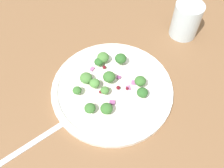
% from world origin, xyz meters
% --- Properties ---
extents(ground_plane, '(1.80, 1.80, 0.02)m').
position_xyz_m(ground_plane, '(0.00, 0.00, -0.01)').
color(ground_plane, brown).
extents(plate, '(0.29, 0.29, 0.02)m').
position_xyz_m(plate, '(-0.02, -0.00, 0.01)').
color(plate, white).
rests_on(plate, ground_plane).
extents(dressing_pool, '(0.17, 0.17, 0.00)m').
position_xyz_m(dressing_pool, '(-0.02, -0.00, 0.01)').
color(dressing_pool, white).
rests_on(dressing_pool, plate).
extents(broccoli_floret_0, '(0.03, 0.03, 0.03)m').
position_xyz_m(broccoli_floret_0, '(-0.10, 0.00, 0.03)').
color(broccoli_floret_0, '#8EB77A').
rests_on(broccoli_floret_0, plate).
extents(broccoli_floret_1, '(0.03, 0.03, 0.03)m').
position_xyz_m(broccoli_floret_1, '(-0.04, -0.01, 0.03)').
color(broccoli_floret_1, '#8EB77A').
rests_on(broccoli_floret_1, plate).
extents(broccoli_floret_2, '(0.02, 0.02, 0.02)m').
position_xyz_m(broccoli_floret_2, '(0.02, -0.07, 0.03)').
color(broccoli_floret_2, '#9EC684').
rests_on(broccoli_floret_2, plate).
extents(broccoli_floret_3, '(0.03, 0.03, 0.03)m').
position_xyz_m(broccoli_floret_3, '(-0.02, 0.07, 0.03)').
color(broccoli_floret_3, '#8EB77A').
rests_on(broccoli_floret_3, plate).
extents(broccoli_floret_4, '(0.03, 0.03, 0.03)m').
position_xyz_m(broccoli_floret_4, '(0.04, 0.01, 0.03)').
color(broccoli_floret_4, '#9EC684').
rests_on(broccoli_floret_4, plate).
extents(broccoli_floret_5, '(0.02, 0.02, 0.02)m').
position_xyz_m(broccoli_floret_5, '(-0.01, -0.04, 0.03)').
color(broccoli_floret_5, '#8EB77A').
rests_on(broccoli_floret_5, plate).
extents(broccoli_floret_6, '(0.03, 0.03, 0.03)m').
position_xyz_m(broccoli_floret_6, '(-0.04, 0.06, 0.04)').
color(broccoli_floret_6, '#8EB77A').
rests_on(broccoli_floret_6, plate).
extents(broccoli_floret_7, '(0.02, 0.02, 0.02)m').
position_xyz_m(broccoli_floret_7, '(-0.08, -0.05, 0.03)').
color(broccoli_floret_7, '#8EB77A').
rests_on(broccoli_floret_7, plate).
extents(broccoli_floret_8, '(0.03, 0.03, 0.03)m').
position_xyz_m(broccoli_floret_8, '(-0.02, -0.06, 0.03)').
color(broccoli_floret_8, '#9EC684').
rests_on(broccoli_floret_8, plate).
extents(broccoli_floret_9, '(0.03, 0.03, 0.03)m').
position_xyz_m(broccoli_floret_9, '(-0.09, -0.04, 0.03)').
color(broccoli_floret_9, '#8EB77A').
rests_on(broccoli_floret_9, plate).
extents(broccoli_floret_10, '(0.02, 0.02, 0.02)m').
position_xyz_m(broccoli_floret_10, '(-0.00, -0.01, 0.03)').
color(broccoli_floret_10, '#9EC684').
rests_on(broccoli_floret_10, plate).
extents(broccoli_floret_11, '(0.02, 0.02, 0.02)m').
position_xyz_m(broccoli_floret_11, '(0.05, -0.03, 0.03)').
color(broccoli_floret_11, '#ADD18E').
rests_on(broccoli_floret_11, plate).
extents(cranberry_0, '(0.01, 0.01, 0.01)m').
position_xyz_m(cranberry_0, '(-0.07, -0.03, 0.02)').
color(cranberry_0, maroon).
rests_on(cranberry_0, plate).
extents(cranberry_1, '(0.01, 0.01, 0.01)m').
position_xyz_m(cranberry_1, '(-0.03, 0.04, 0.02)').
color(cranberry_1, maroon).
rests_on(cranberry_1, plate).
extents(cranberry_2, '(0.01, 0.01, 0.01)m').
position_xyz_m(cranberry_2, '(-0.00, -0.02, 0.02)').
color(cranberry_2, maroon).
rests_on(cranberry_2, plate).
extents(cranberry_3, '(0.01, 0.01, 0.01)m').
position_xyz_m(cranberry_3, '(-0.02, 0.01, 0.02)').
color(cranberry_3, maroon).
rests_on(cranberry_3, plate).
extents(onion_bit_0, '(0.01, 0.01, 0.00)m').
position_xyz_m(onion_bit_0, '(-0.05, 0.05, 0.01)').
color(onion_bit_0, '#A35B93').
rests_on(onion_bit_0, plate).
extents(onion_bit_1, '(0.02, 0.01, 0.00)m').
position_xyz_m(onion_bit_1, '(-0.03, 0.04, 0.01)').
color(onion_bit_1, '#A35B93').
rests_on(onion_bit_1, plate).
extents(onion_bit_2, '(0.01, 0.01, 0.01)m').
position_xyz_m(onion_bit_2, '(0.02, 0.01, 0.02)').
color(onion_bit_2, '#934C84').
rests_on(onion_bit_2, plate).
extents(onion_bit_3, '(0.01, 0.01, 0.00)m').
position_xyz_m(onion_bit_3, '(-0.05, 0.01, 0.02)').
color(onion_bit_3, '#843D75').
rests_on(onion_bit_3, plate).
extents(onion_bit_4, '(0.01, 0.01, 0.01)m').
position_xyz_m(onion_bit_4, '(-0.06, -0.06, 0.02)').
color(onion_bit_4, '#A35B93').
rests_on(onion_bit_4, plate).
extents(fork, '(0.16, 0.12, 0.01)m').
position_xyz_m(fork, '(0.13, -0.10, 0.00)').
color(fork, silver).
rests_on(fork, ground_plane).
extents(water_glass, '(0.07, 0.07, 0.10)m').
position_xyz_m(water_glass, '(-0.26, 0.13, 0.05)').
color(water_glass, silver).
rests_on(water_glass, ground_plane).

